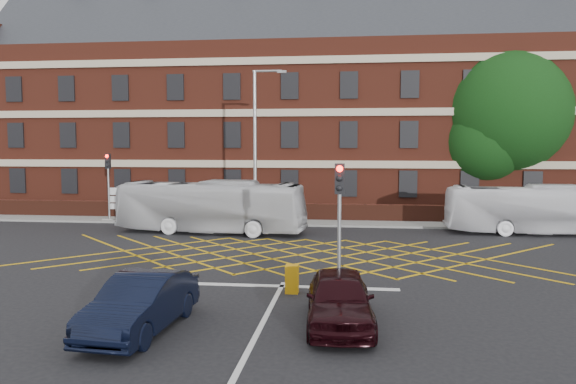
# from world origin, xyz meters

# --- Properties ---
(ground) EXTENTS (120.00, 120.00, 0.00)m
(ground) POSITION_xyz_m (0.00, 0.00, 0.00)
(ground) COLOR black
(ground) RESTS_ON ground
(victorian_building) EXTENTS (51.00, 12.17, 20.40)m
(victorian_building) POSITION_xyz_m (0.25, 22.00, 7.84)
(victorian_building) COLOR maroon
(victorian_building) RESTS_ON ground
(boundary_wall) EXTENTS (56.00, 0.50, 1.10)m
(boundary_wall) POSITION_xyz_m (0.00, 13.00, 0.55)
(boundary_wall) COLOR #451D12
(boundary_wall) RESTS_ON ground
(far_pavement) EXTENTS (60.00, 3.00, 0.12)m
(far_pavement) POSITION_xyz_m (0.00, 12.00, 0.06)
(far_pavement) COLOR slate
(far_pavement) RESTS_ON ground
(box_junction_hatching) EXTENTS (8.22, 8.22, 0.02)m
(box_junction_hatching) POSITION_xyz_m (0.00, 2.00, 0.01)
(box_junction_hatching) COLOR #CC990C
(box_junction_hatching) RESTS_ON ground
(stop_line) EXTENTS (8.00, 0.30, 0.02)m
(stop_line) POSITION_xyz_m (0.00, -3.50, 0.01)
(stop_line) COLOR silver
(stop_line) RESTS_ON ground
(centre_line) EXTENTS (0.15, 14.00, 0.02)m
(centre_line) POSITION_xyz_m (0.00, -10.00, 0.01)
(centre_line) COLOR silver
(centre_line) RESTS_ON ground
(bus_left) EXTENTS (10.58, 3.56, 2.89)m
(bus_left) POSITION_xyz_m (-5.38, 7.60, 1.45)
(bus_left) COLOR silver
(bus_left) RESTS_ON ground
(bus_right) EXTENTS (9.62, 2.35, 2.67)m
(bus_right) POSITION_xyz_m (12.25, 9.27, 1.34)
(bus_right) COLOR white
(bus_right) RESTS_ON ground
(car_navy) EXTENTS (1.92, 4.62, 1.49)m
(car_navy) POSITION_xyz_m (-3.05, -8.50, 0.74)
(car_navy) COLOR black
(car_navy) RESTS_ON ground
(car_maroon) EXTENTS (2.02, 4.45, 1.48)m
(car_maroon) POSITION_xyz_m (2.09, -7.44, 0.74)
(car_maroon) COLOR black
(car_maroon) RESTS_ON ground
(deciduous_tree) EXTENTS (8.90, 8.90, 11.46)m
(deciduous_tree) POSITION_xyz_m (12.57, 18.10, 6.40)
(deciduous_tree) COLOR black
(deciduous_tree) RESTS_ON ground
(traffic_light_near) EXTENTS (0.70, 0.70, 4.27)m
(traffic_light_near) POSITION_xyz_m (1.99, -4.75, 1.76)
(traffic_light_near) COLOR slate
(traffic_light_near) RESTS_ON ground
(traffic_light_far) EXTENTS (0.70, 0.70, 4.27)m
(traffic_light_far) POSITION_xyz_m (-12.91, 11.26, 1.76)
(traffic_light_far) COLOR slate
(traffic_light_far) RESTS_ON ground
(street_lamp) EXTENTS (2.25, 1.00, 8.90)m
(street_lamp) POSITION_xyz_m (-2.98, 8.40, 3.06)
(street_lamp) COLOR slate
(street_lamp) RESTS_ON ground
(direction_signs) EXTENTS (1.10, 0.16, 2.20)m
(direction_signs) POSITION_xyz_m (-12.44, 11.41, 1.38)
(direction_signs) COLOR gray
(direction_signs) RESTS_ON ground
(utility_cabinet) EXTENTS (0.42, 0.40, 0.93)m
(utility_cabinet) POSITION_xyz_m (0.45, -4.28, 0.47)
(utility_cabinet) COLOR orange
(utility_cabinet) RESTS_ON ground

